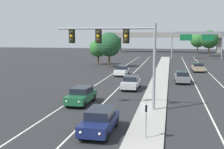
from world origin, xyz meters
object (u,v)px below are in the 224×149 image
at_px(overhead_signal_mast, 119,46).
at_px(highway_sign_gantry, 197,36).
at_px(tree_far_left_b, 109,44).
at_px(tree_far_right_c, 209,39).
at_px(car_oncoming_white, 122,70).
at_px(car_oncoming_navy, 100,120).
at_px(car_oncoming_silver, 131,82).
at_px(car_receding_tan, 198,67).
at_px(tree_far_left_a, 98,48).
at_px(median_sign_post, 146,115).
at_px(car_oncoming_green, 81,95).
at_px(tree_far_right_a, 198,40).
at_px(car_receding_grey, 182,77).

relative_size(overhead_signal_mast, highway_sign_gantry, 0.64).
bearing_deg(tree_far_left_b, tree_far_right_c, 56.54).
distance_m(car_oncoming_white, tree_far_right_c, 51.00).
distance_m(overhead_signal_mast, car_oncoming_navy, 7.65).
bearing_deg(highway_sign_gantry, car_oncoming_silver, -103.73).
bearing_deg(highway_sign_gantry, car_receding_tan, -94.10).
bearing_deg(tree_far_left_a, median_sign_post, -71.84).
distance_m(car_receding_tan, tree_far_right_c, 40.30).
bearing_deg(car_oncoming_white, tree_far_left_a, 116.82).
height_order(car_oncoming_white, highway_sign_gantry, highway_sign_gantry).
bearing_deg(car_oncoming_green, tree_far_right_a, 77.58).
relative_size(overhead_signal_mast, car_receding_grey, 1.88).
bearing_deg(car_oncoming_white, overhead_signal_mast, -80.87).
xyz_separation_m(tree_far_left_a, tree_far_left_b, (3.56, -4.72, 1.00)).
xyz_separation_m(car_oncoming_white, car_receding_grey, (9.20, -5.36, 0.00)).
bearing_deg(overhead_signal_mast, tree_far_right_c, 76.98).
bearing_deg(median_sign_post, tree_far_left_a, 108.16).
bearing_deg(tree_far_left_b, car_oncoming_green, -82.52).
height_order(car_oncoming_white, tree_far_left_a, tree_far_left_a).
height_order(car_oncoming_silver, tree_far_left_a, tree_far_left_a).
height_order(car_receding_tan, tree_far_right_c, tree_far_right_c).
bearing_deg(car_receding_tan, car_oncoming_green, -115.35).
distance_m(highway_sign_gantry, tree_far_left_a, 29.48).
bearing_deg(overhead_signal_mast, car_receding_grey, 69.38).
distance_m(car_oncoming_green, car_oncoming_white, 19.60).
height_order(car_oncoming_green, car_oncoming_white, same).
bearing_deg(overhead_signal_mast, tree_far_left_b, 103.80).
bearing_deg(car_oncoming_silver, car_oncoming_white, 105.08).
height_order(car_oncoming_navy, car_oncoming_silver, same).
relative_size(car_oncoming_silver, tree_far_right_a, 0.60).
xyz_separation_m(car_oncoming_green, tree_far_left_b, (-4.06, 30.92, 3.79)).
bearing_deg(car_oncoming_navy, tree_far_right_c, 77.86).
bearing_deg(tree_far_right_c, overhead_signal_mast, -103.02).
relative_size(car_oncoming_navy, tree_far_right_c, 0.56).
height_order(car_oncoming_white, car_receding_grey, same).
bearing_deg(car_oncoming_white, median_sign_post, -77.31).
relative_size(median_sign_post, car_oncoming_white, 0.49).
bearing_deg(car_oncoming_navy, car_oncoming_white, 96.68).
bearing_deg(median_sign_post, car_oncoming_silver, 101.02).
bearing_deg(car_oncoming_silver, overhead_signal_mast, -88.14).
relative_size(car_oncoming_white, highway_sign_gantry, 0.34).
distance_m(car_receding_grey, car_receding_tan, 13.35).
relative_size(car_oncoming_green, tree_far_left_a, 0.81).
distance_m(median_sign_post, tree_far_left_b, 40.64).
height_order(highway_sign_gantry, tree_far_right_c, tree_far_right_c).
relative_size(car_receding_grey, car_receding_tan, 1.00).
bearing_deg(car_oncoming_green, median_sign_post, -50.36).
distance_m(car_oncoming_green, tree_far_left_a, 36.55).
bearing_deg(tree_far_right_c, car_oncoming_navy, -102.14).
relative_size(car_receding_tan, tree_far_left_b, 0.64).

